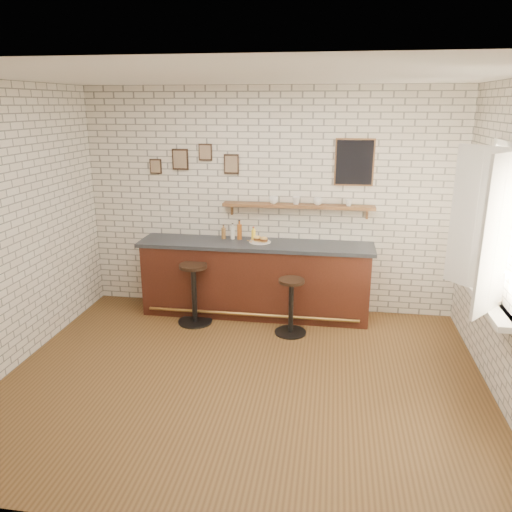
% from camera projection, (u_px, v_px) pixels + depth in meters
% --- Properties ---
extents(ground, '(5.00, 5.00, 0.00)m').
position_uv_depth(ground, '(243.00, 378.00, 5.24)').
color(ground, brown).
rests_on(ground, ground).
extents(bar_counter, '(3.10, 0.65, 1.01)m').
position_uv_depth(bar_counter, '(255.00, 279.00, 6.72)').
color(bar_counter, '#421C11').
rests_on(bar_counter, ground).
extents(sandwich_plate, '(0.28, 0.28, 0.01)m').
position_uv_depth(sandwich_plate, '(260.00, 242.00, 6.59)').
color(sandwich_plate, white).
rests_on(sandwich_plate, bar_counter).
extents(ciabatta_sandwich, '(0.22, 0.15, 0.07)m').
position_uv_depth(ciabatta_sandwich, '(261.00, 239.00, 6.58)').
color(ciabatta_sandwich, tan).
rests_on(ciabatta_sandwich, sandwich_plate).
extents(potato_chips, '(0.27, 0.18, 0.00)m').
position_uv_depth(potato_chips, '(258.00, 241.00, 6.59)').
color(potato_chips, '#CA9347').
rests_on(potato_chips, sandwich_plate).
extents(bitters_bottle_brown, '(0.06, 0.06, 0.20)m').
position_uv_depth(bitters_bottle_brown, '(224.00, 233.00, 6.75)').
color(bitters_bottle_brown, brown).
rests_on(bitters_bottle_brown, bar_counter).
extents(bitters_bottle_white, '(0.06, 0.06, 0.22)m').
position_uv_depth(bitters_bottle_white, '(233.00, 233.00, 6.73)').
color(bitters_bottle_white, silver).
rests_on(bitters_bottle_white, bar_counter).
extents(bitters_bottle_amber, '(0.06, 0.06, 0.27)m').
position_uv_depth(bitters_bottle_amber, '(240.00, 231.00, 6.71)').
color(bitters_bottle_amber, '#9A4E18').
rests_on(bitters_bottle_amber, bar_counter).
extents(condiment_bottle_yellow, '(0.06, 0.06, 0.18)m').
position_uv_depth(condiment_bottle_yellow, '(253.00, 234.00, 6.69)').
color(condiment_bottle_yellow, yellow).
rests_on(condiment_bottle_yellow, bar_counter).
extents(bar_stool_left, '(0.45, 0.45, 0.80)m').
position_uv_depth(bar_stool_left, '(194.00, 292.00, 6.46)').
color(bar_stool_left, black).
rests_on(bar_stool_left, ground).
extents(bar_stool_right, '(0.40, 0.40, 0.72)m').
position_uv_depth(bar_stool_right, '(291.00, 305.00, 6.17)').
color(bar_stool_right, black).
rests_on(bar_stool_right, ground).
extents(wall_shelf, '(2.00, 0.18, 0.18)m').
position_uv_depth(wall_shelf, '(298.00, 206.00, 6.55)').
color(wall_shelf, brown).
rests_on(wall_shelf, ground).
extents(shelf_cup_a, '(0.13, 0.13, 0.10)m').
position_uv_depth(shelf_cup_a, '(274.00, 200.00, 6.57)').
color(shelf_cup_a, white).
rests_on(shelf_cup_a, wall_shelf).
extents(shelf_cup_b, '(0.14, 0.14, 0.10)m').
position_uv_depth(shelf_cup_b, '(296.00, 201.00, 6.53)').
color(shelf_cup_b, white).
rests_on(shelf_cup_b, wall_shelf).
extents(shelf_cup_c, '(0.14, 0.14, 0.09)m').
position_uv_depth(shelf_cup_c, '(318.00, 201.00, 6.49)').
color(shelf_cup_c, white).
rests_on(shelf_cup_c, wall_shelf).
extents(shelf_cup_d, '(0.10, 0.10, 0.08)m').
position_uv_depth(shelf_cup_d, '(349.00, 203.00, 6.43)').
color(shelf_cup_d, white).
rests_on(shelf_cup_d, wall_shelf).
extents(back_wall_decor, '(2.96, 0.02, 0.56)m').
position_uv_depth(back_wall_decor, '(286.00, 161.00, 6.48)').
color(back_wall_decor, black).
rests_on(back_wall_decor, ground).
extents(window_sill, '(0.20, 1.35, 0.06)m').
position_uv_depth(window_sill, '(487.00, 301.00, 4.91)').
color(window_sill, white).
rests_on(window_sill, ground).
extents(casement_window, '(0.40, 1.30, 1.56)m').
position_uv_depth(casement_window, '(493.00, 227.00, 4.70)').
color(casement_window, white).
rests_on(casement_window, ground).
extents(book_lower, '(0.23, 0.26, 0.02)m').
position_uv_depth(book_lower, '(486.00, 298.00, 4.89)').
color(book_lower, tan).
rests_on(book_lower, window_sill).
extents(book_upper, '(0.24, 0.25, 0.02)m').
position_uv_depth(book_upper, '(487.00, 297.00, 4.87)').
color(book_upper, tan).
rests_on(book_upper, book_lower).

